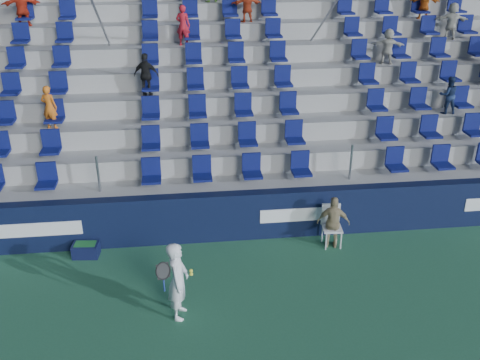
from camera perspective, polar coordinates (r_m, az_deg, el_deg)
The scene contains 7 objects.
ground at distance 10.44m, azimuth 0.71°, elevation -15.16°, with size 70.00×70.00×0.00m, color #2B6444.
sponsor_wall at distance 12.69m, azimuth -1.07°, elevation -3.88°, with size 24.00×0.32×1.20m.
grandstand at distance 16.82m, azimuth -2.86°, elevation 9.18°, with size 24.00×8.17×6.63m.
tennis_player at distance 10.23m, azimuth -6.63°, elevation -10.60°, with size 0.69×0.66×1.61m.
line_judge_chair at distance 12.69m, azimuth 9.72°, elevation -4.44°, with size 0.47×0.48×1.00m.
line_judge at distance 12.53m, azimuth 9.93°, elevation -4.49°, with size 0.75×0.31×1.28m, color tan.
ball_bin at distance 12.72m, azimuth -16.12°, elevation -7.10°, with size 0.61×0.43×0.33m.
Camera 1 is at (-1.04, -7.90, 6.76)m, focal length 40.00 mm.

